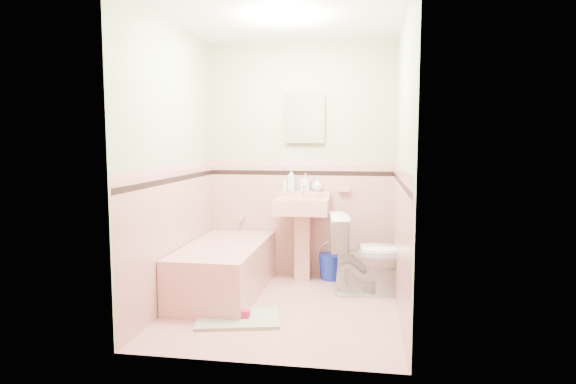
# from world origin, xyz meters

# --- Properties ---
(floor) EXTENTS (2.20, 2.20, 0.00)m
(floor) POSITION_xyz_m (0.00, 0.00, 0.00)
(floor) COLOR #D3928A
(floor) RESTS_ON ground
(ceiling) EXTENTS (2.20, 2.20, 0.00)m
(ceiling) POSITION_xyz_m (0.00, 0.00, 2.50)
(ceiling) COLOR white
(ceiling) RESTS_ON ground
(wall_back) EXTENTS (2.50, 0.00, 2.50)m
(wall_back) POSITION_xyz_m (0.00, 1.10, 1.25)
(wall_back) COLOR beige
(wall_back) RESTS_ON ground
(wall_front) EXTENTS (2.50, 0.00, 2.50)m
(wall_front) POSITION_xyz_m (0.00, -1.10, 1.25)
(wall_front) COLOR beige
(wall_front) RESTS_ON ground
(wall_left) EXTENTS (0.00, 2.50, 2.50)m
(wall_left) POSITION_xyz_m (-1.00, 0.00, 1.25)
(wall_left) COLOR beige
(wall_left) RESTS_ON ground
(wall_right) EXTENTS (0.00, 2.50, 2.50)m
(wall_right) POSITION_xyz_m (1.00, 0.00, 1.25)
(wall_right) COLOR beige
(wall_right) RESTS_ON ground
(wainscot_back) EXTENTS (2.00, 0.00, 2.00)m
(wainscot_back) POSITION_xyz_m (0.00, 1.09, 0.60)
(wainscot_back) COLOR #D6978F
(wainscot_back) RESTS_ON ground
(wainscot_front) EXTENTS (2.00, 0.00, 2.00)m
(wainscot_front) POSITION_xyz_m (0.00, -1.09, 0.60)
(wainscot_front) COLOR #D6978F
(wainscot_front) RESTS_ON ground
(wainscot_left) EXTENTS (0.00, 2.20, 2.20)m
(wainscot_left) POSITION_xyz_m (-0.99, 0.00, 0.60)
(wainscot_left) COLOR #D6978F
(wainscot_left) RESTS_ON ground
(wainscot_right) EXTENTS (0.00, 2.20, 2.20)m
(wainscot_right) POSITION_xyz_m (0.99, 0.00, 0.60)
(wainscot_right) COLOR #D6978F
(wainscot_right) RESTS_ON ground
(accent_back) EXTENTS (2.00, 0.00, 2.00)m
(accent_back) POSITION_xyz_m (0.00, 1.08, 1.12)
(accent_back) COLOR black
(accent_back) RESTS_ON ground
(accent_front) EXTENTS (2.00, 0.00, 2.00)m
(accent_front) POSITION_xyz_m (0.00, -1.08, 1.12)
(accent_front) COLOR black
(accent_front) RESTS_ON ground
(accent_left) EXTENTS (0.00, 2.20, 2.20)m
(accent_left) POSITION_xyz_m (-0.98, 0.00, 1.12)
(accent_left) COLOR black
(accent_left) RESTS_ON ground
(accent_right) EXTENTS (0.00, 2.20, 2.20)m
(accent_right) POSITION_xyz_m (0.98, 0.00, 1.12)
(accent_right) COLOR black
(accent_right) RESTS_ON ground
(cap_back) EXTENTS (2.00, 0.00, 2.00)m
(cap_back) POSITION_xyz_m (0.00, 1.08, 1.22)
(cap_back) COLOR #D38886
(cap_back) RESTS_ON ground
(cap_front) EXTENTS (2.00, 0.00, 2.00)m
(cap_front) POSITION_xyz_m (0.00, -1.08, 1.22)
(cap_front) COLOR #D38886
(cap_front) RESTS_ON ground
(cap_left) EXTENTS (0.00, 2.20, 2.20)m
(cap_left) POSITION_xyz_m (-0.98, 0.00, 1.22)
(cap_left) COLOR #D38886
(cap_left) RESTS_ON ground
(cap_right) EXTENTS (0.00, 2.20, 2.20)m
(cap_right) POSITION_xyz_m (0.98, 0.00, 1.22)
(cap_right) COLOR #D38886
(cap_right) RESTS_ON ground
(bathtub) EXTENTS (0.70, 1.50, 0.45)m
(bathtub) POSITION_xyz_m (-0.63, 0.33, 0.23)
(bathtub) COLOR tan
(bathtub) RESTS_ON floor
(tub_faucet) EXTENTS (0.04, 0.12, 0.04)m
(tub_faucet) POSITION_xyz_m (-0.63, 1.05, 0.63)
(tub_faucet) COLOR silver
(tub_faucet) RESTS_ON wall_back
(sink) EXTENTS (0.55, 0.48, 0.87)m
(sink) POSITION_xyz_m (0.05, 0.86, 0.44)
(sink) COLOR tan
(sink) RESTS_ON floor
(sink_faucet) EXTENTS (0.02, 0.02, 0.10)m
(sink_faucet) POSITION_xyz_m (0.05, 1.00, 0.95)
(sink_faucet) COLOR silver
(sink_faucet) RESTS_ON sink
(medicine_cabinet) EXTENTS (0.38, 0.04, 0.47)m
(medicine_cabinet) POSITION_xyz_m (0.05, 1.07, 1.70)
(medicine_cabinet) COLOR white
(medicine_cabinet) RESTS_ON wall_back
(soap_dish) EXTENTS (0.12, 0.07, 0.04)m
(soap_dish) POSITION_xyz_m (0.47, 1.06, 0.95)
(soap_dish) COLOR tan
(soap_dish) RESTS_ON wall_back
(soap_bottle_left) EXTENTS (0.10, 0.10, 0.24)m
(soap_bottle_left) POSITION_xyz_m (-0.09, 1.04, 1.05)
(soap_bottle_left) COLOR #B2B2B2
(soap_bottle_left) RESTS_ON sink
(soap_bottle_mid) EXTENTS (0.09, 0.09, 0.19)m
(soap_bottle_mid) POSITION_xyz_m (0.06, 1.04, 1.03)
(soap_bottle_mid) COLOR #B2B2B2
(soap_bottle_mid) RESTS_ON sink
(soap_bottle_right) EXTENTS (0.15, 0.15, 0.14)m
(soap_bottle_right) POSITION_xyz_m (0.19, 1.04, 1.00)
(soap_bottle_right) COLOR #B2B2B2
(soap_bottle_right) RESTS_ON sink
(tube) EXTENTS (0.04, 0.04, 0.12)m
(tube) POSITION_xyz_m (-0.16, 1.04, 0.99)
(tube) COLOR white
(tube) RESTS_ON sink
(toilet) EXTENTS (0.81, 0.53, 0.77)m
(toilet) POSITION_xyz_m (0.74, 0.54, 0.39)
(toilet) COLOR white
(toilet) RESTS_ON floor
(bucket) EXTENTS (0.31, 0.31, 0.27)m
(bucket) POSITION_xyz_m (0.35, 0.97, 0.14)
(bucket) COLOR #1329B2
(bucket) RESTS_ON floor
(bath_mat) EXTENTS (0.75, 0.59, 0.03)m
(bath_mat) POSITION_xyz_m (-0.32, -0.36, 0.01)
(bath_mat) COLOR gray
(bath_mat) RESTS_ON floor
(shoe) EXTENTS (0.16, 0.08, 0.06)m
(shoe) POSITION_xyz_m (-0.30, -0.35, 0.06)
(shoe) COLOR #BF1E59
(shoe) RESTS_ON bath_mat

